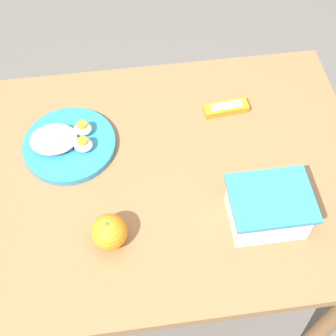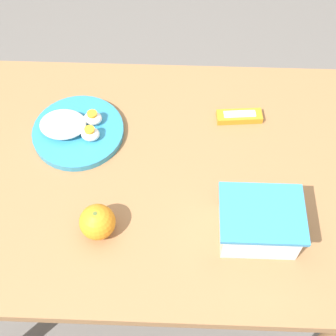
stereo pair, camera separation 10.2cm
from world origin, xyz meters
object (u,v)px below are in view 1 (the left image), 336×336
food_container (268,209)px  candy_bar (226,108)px  rice_plate (66,143)px  orange_fruit (109,232)px

food_container → candy_bar: food_container is taller
rice_plate → candy_bar: size_ratio=1.92×
rice_plate → candy_bar: (-0.41, -0.06, -0.01)m
food_container → candy_bar: 0.32m
orange_fruit → candy_bar: (-0.32, -0.33, -0.03)m
food_container → orange_fruit: 0.34m
orange_fruit → candy_bar: 0.46m
orange_fruit → rice_plate: (0.09, -0.26, -0.02)m
orange_fruit → rice_plate: 0.28m
rice_plate → orange_fruit: bearing=108.8°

